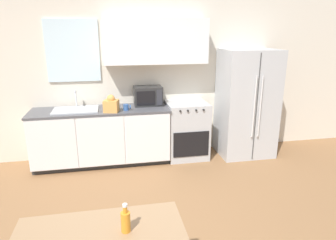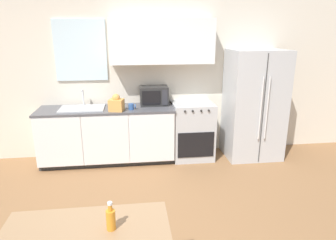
# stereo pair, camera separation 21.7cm
# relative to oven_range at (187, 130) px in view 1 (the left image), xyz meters

# --- Properties ---
(ground_plane) EXTENTS (12.00, 12.00, 0.00)m
(ground_plane) POSITION_rel_oven_range_xyz_m (-0.95, -1.84, -0.46)
(ground_plane) COLOR olive
(wall_back) EXTENTS (12.00, 0.38, 2.70)m
(wall_back) POSITION_rel_oven_range_xyz_m (-0.89, 0.30, 0.97)
(wall_back) COLOR beige
(wall_back) RESTS_ON ground_plane
(kitchen_counter) EXTENTS (2.08, 0.64, 0.88)m
(kitchen_counter) POSITION_rel_oven_range_xyz_m (-1.36, -0.01, -0.01)
(kitchen_counter) COLOR #333333
(kitchen_counter) RESTS_ON ground_plane
(oven_range) EXTENTS (0.65, 0.62, 0.92)m
(oven_range) POSITION_rel_oven_range_xyz_m (0.00, 0.00, 0.00)
(oven_range) COLOR #B7BABC
(oven_range) RESTS_ON ground_plane
(refrigerator) EXTENTS (0.87, 0.74, 1.75)m
(refrigerator) POSITION_rel_oven_range_xyz_m (1.00, -0.05, 0.41)
(refrigerator) COLOR silver
(refrigerator) RESTS_ON ground_plane
(kitchen_sink) EXTENTS (0.66, 0.44, 0.27)m
(kitchen_sink) POSITION_rel_oven_range_xyz_m (-1.72, -0.00, 0.44)
(kitchen_sink) COLOR #B7BABC
(kitchen_sink) RESTS_ON kitchen_counter
(microwave) EXTENTS (0.44, 0.31, 0.30)m
(microwave) POSITION_rel_oven_range_xyz_m (-0.61, 0.12, 0.57)
(microwave) COLOR #282828
(microwave) RESTS_ON kitchen_counter
(coffee_mug) EXTENTS (0.11, 0.08, 0.09)m
(coffee_mug) POSITION_rel_oven_range_xyz_m (-0.97, -0.14, 0.47)
(coffee_mug) COLOR #335999
(coffee_mug) RESTS_ON kitchen_counter
(grocery_bag_0) EXTENTS (0.24, 0.22, 0.26)m
(grocery_bag_0) POSITION_rel_oven_range_xyz_m (-1.19, -0.19, 0.53)
(grocery_bag_0) COLOR #DB994C
(grocery_bag_0) RESTS_ON kitchen_counter
(drink_bottle) EXTENTS (0.06, 0.06, 0.21)m
(drink_bottle) POSITION_rel_oven_range_xyz_m (-1.14, -2.78, 0.36)
(drink_bottle) COLOR orange
(drink_bottle) RESTS_ON dining_table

